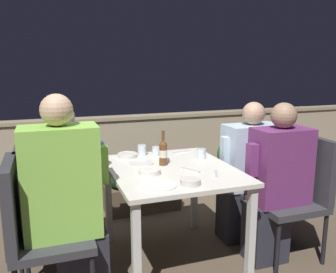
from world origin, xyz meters
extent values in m
plane|color=brown|center=(0.00, 0.00, 0.00)|extent=(16.00, 16.00, 0.00)
cube|color=gray|center=(0.00, 1.81, 0.42)|extent=(9.00, 0.14, 0.84)
cube|color=gray|center=(0.00, 1.81, 0.86)|extent=(9.00, 0.18, 0.04)
cube|color=silver|center=(0.00, 0.00, 0.73)|extent=(0.89, 1.04, 0.03)
cube|color=silver|center=(-0.39, -0.47, 0.36)|extent=(0.05, 0.05, 0.72)
cube|color=silver|center=(0.39, -0.47, 0.36)|extent=(0.05, 0.05, 0.72)
cube|color=silver|center=(-0.39, 0.47, 0.36)|extent=(0.05, 0.05, 0.72)
cube|color=silver|center=(0.39, 0.47, 0.36)|extent=(0.05, 0.05, 0.72)
cube|color=brown|center=(0.05, 1.05, 0.14)|extent=(0.76, 0.36, 0.28)
ellipsoid|color=#2D6633|center=(-0.16, 1.05, 0.43)|extent=(0.34, 0.47, 0.32)
ellipsoid|color=#2D6633|center=(0.05, 1.05, 0.43)|extent=(0.34, 0.47, 0.32)
ellipsoid|color=#2D6633|center=(0.25, 1.05, 0.43)|extent=(0.34, 0.47, 0.32)
cube|color=#333338|center=(-0.86, -0.21, 0.43)|extent=(0.48, 0.48, 0.05)
cube|color=#333338|center=(-1.07, -0.21, 0.71)|extent=(0.06, 0.48, 0.49)
cylinder|color=black|center=(-1.07, 0.00, 0.20)|extent=(0.03, 0.03, 0.41)
cylinder|color=black|center=(-0.65, 0.00, 0.20)|extent=(0.03, 0.03, 0.41)
cube|color=#282833|center=(-0.69, -0.21, 0.23)|extent=(0.32, 0.23, 0.46)
cube|color=#8CCC4C|center=(-0.79, -0.21, 0.80)|extent=(0.45, 0.26, 0.68)
cube|color=#8CCC4C|center=(-0.54, -0.21, 0.88)|extent=(0.07, 0.07, 0.24)
sphere|color=tan|center=(-0.79, -0.21, 1.24)|extent=(0.19, 0.19, 0.19)
cube|color=#333338|center=(-0.82, 0.20, 0.43)|extent=(0.48, 0.48, 0.05)
cube|color=#333338|center=(-1.03, 0.20, 0.71)|extent=(0.06, 0.48, 0.49)
cylinder|color=black|center=(-1.03, -0.01, 0.20)|extent=(0.03, 0.03, 0.41)
cylinder|color=black|center=(-0.61, -0.01, 0.20)|extent=(0.03, 0.03, 0.41)
cylinder|color=black|center=(-1.03, 0.41, 0.20)|extent=(0.03, 0.03, 0.41)
cylinder|color=black|center=(-0.61, 0.41, 0.20)|extent=(0.03, 0.03, 0.41)
cube|color=#282833|center=(-0.65, 0.20, 0.23)|extent=(0.27, 0.23, 0.46)
cube|color=navy|center=(-0.75, 0.20, 0.75)|extent=(0.38, 0.26, 0.58)
cube|color=navy|center=(-0.50, 0.20, 0.82)|extent=(0.07, 0.07, 0.24)
sphere|color=beige|center=(-0.75, 0.20, 1.13)|extent=(0.19, 0.19, 0.19)
cube|color=#333338|center=(0.86, -0.21, 0.43)|extent=(0.48, 0.48, 0.05)
cube|color=#333338|center=(1.08, -0.21, 0.71)|extent=(0.06, 0.48, 0.49)
cylinder|color=black|center=(0.65, -0.42, 0.20)|extent=(0.03, 0.03, 0.41)
cylinder|color=black|center=(1.07, -0.42, 0.20)|extent=(0.03, 0.03, 0.41)
cylinder|color=black|center=(0.65, 0.00, 0.20)|extent=(0.03, 0.03, 0.41)
cylinder|color=black|center=(1.07, 0.00, 0.20)|extent=(0.03, 0.03, 0.41)
cube|color=#282833|center=(0.69, -0.21, 0.23)|extent=(0.29, 0.23, 0.46)
cube|color=#6B2D66|center=(0.79, -0.21, 0.75)|extent=(0.42, 0.26, 0.57)
cube|color=#6B2D66|center=(0.54, -0.21, 0.81)|extent=(0.07, 0.07, 0.24)
sphere|color=#99755B|center=(0.79, -0.21, 1.13)|extent=(0.19, 0.19, 0.19)
cube|color=#333338|center=(0.85, 0.16, 0.43)|extent=(0.48, 0.48, 0.05)
cube|color=#333338|center=(1.07, 0.16, 0.71)|extent=(0.06, 0.48, 0.49)
cylinder|color=black|center=(0.64, -0.05, 0.20)|extent=(0.03, 0.03, 0.41)
cylinder|color=black|center=(1.06, -0.05, 0.20)|extent=(0.03, 0.03, 0.41)
cylinder|color=black|center=(0.64, 0.37, 0.20)|extent=(0.03, 0.03, 0.41)
cylinder|color=black|center=(1.06, 0.37, 0.20)|extent=(0.03, 0.03, 0.41)
cube|color=#282833|center=(0.68, 0.16, 0.23)|extent=(0.33, 0.23, 0.46)
cube|color=silver|center=(0.78, 0.16, 0.73)|extent=(0.47, 0.26, 0.54)
cube|color=silver|center=(0.53, 0.16, 0.79)|extent=(0.07, 0.07, 0.24)
sphere|color=tan|center=(0.78, 0.16, 1.10)|extent=(0.19, 0.19, 0.19)
cylinder|color=brown|center=(-0.03, 0.09, 0.83)|extent=(0.06, 0.06, 0.16)
cylinder|color=beige|center=(-0.03, 0.09, 0.84)|extent=(0.06, 0.06, 0.06)
cone|color=brown|center=(-0.03, 0.09, 0.93)|extent=(0.06, 0.06, 0.03)
cylinder|color=brown|center=(-0.03, 0.09, 0.98)|extent=(0.02, 0.02, 0.07)
cylinder|color=silver|center=(-0.18, 0.18, 0.75)|extent=(0.19, 0.19, 0.01)
cylinder|color=white|center=(-0.21, -0.34, 0.75)|extent=(0.24, 0.24, 0.01)
cylinder|color=beige|center=(-0.24, 0.40, 0.77)|extent=(0.16, 0.16, 0.03)
torus|color=beige|center=(-0.24, 0.40, 0.78)|extent=(0.16, 0.16, 0.01)
cylinder|color=silver|center=(-0.19, -0.09, 0.77)|extent=(0.15, 0.15, 0.04)
torus|color=silver|center=(-0.19, -0.09, 0.78)|extent=(0.15, 0.15, 0.01)
cylinder|color=beige|center=(-0.01, -0.39, 0.77)|extent=(0.13, 0.13, 0.04)
torus|color=beige|center=(-0.01, -0.39, 0.79)|extent=(0.13, 0.13, 0.01)
cylinder|color=silver|center=(-0.11, 0.42, 0.79)|extent=(0.07, 0.07, 0.09)
cylinder|color=silver|center=(0.31, 0.16, 0.79)|extent=(0.07, 0.07, 0.08)
cylinder|color=silver|center=(0.00, 0.38, 0.79)|extent=(0.06, 0.06, 0.08)
cube|color=silver|center=(0.24, -0.25, 0.75)|extent=(0.09, 0.16, 0.01)
cube|color=silver|center=(0.11, -0.10, 0.75)|extent=(0.10, 0.16, 0.01)
cube|color=silver|center=(0.24, 0.41, 0.75)|extent=(0.17, 0.05, 0.01)
cylinder|color=#B2A899|center=(1.09, 0.94, 0.09)|extent=(0.30, 0.30, 0.19)
cylinder|color=#47331E|center=(1.09, 0.94, 0.27)|extent=(0.04, 0.04, 0.17)
ellipsoid|color=#2D6633|center=(1.09, 0.94, 0.52)|extent=(0.41, 0.41, 0.37)
camera|label=1|loc=(-0.86, -2.35, 1.50)|focal=38.00mm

